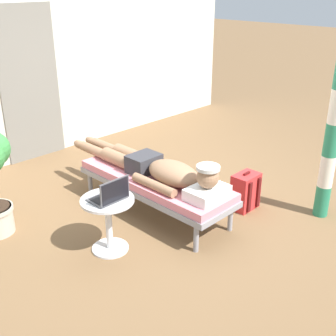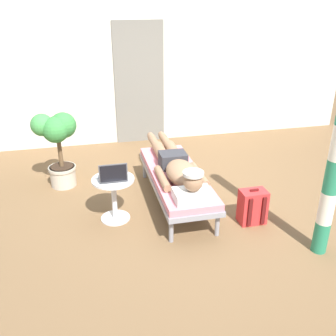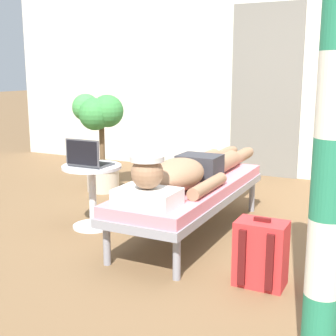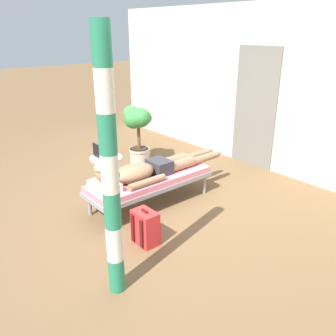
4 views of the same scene
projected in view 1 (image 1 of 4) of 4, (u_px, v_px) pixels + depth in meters
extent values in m
plane|color=brown|center=(176.00, 207.00, 4.73)|extent=(40.00, 40.00, 0.00)
cube|color=beige|center=(26.00, 58.00, 5.66)|extent=(7.60, 0.20, 2.70)
cube|color=slate|center=(30.00, 85.00, 5.69)|extent=(0.84, 0.03, 2.04)
cylinder|color=gray|center=(90.00, 184.00, 4.94)|extent=(0.05, 0.05, 0.28)
cylinder|color=gray|center=(125.00, 171.00, 5.27)|extent=(0.05, 0.05, 0.28)
cylinder|color=gray|center=(196.00, 238.00, 3.90)|extent=(0.05, 0.05, 0.28)
cylinder|color=gray|center=(230.00, 218.00, 4.24)|extent=(0.05, 0.05, 0.28)
cube|color=gray|center=(155.00, 185.00, 4.52)|extent=(0.61, 1.81, 0.06)
cube|color=pink|center=(155.00, 179.00, 4.49)|extent=(0.59, 1.78, 0.08)
cube|color=white|center=(207.00, 193.00, 4.00)|extent=(0.40, 0.28, 0.11)
sphere|color=#997051|center=(208.00, 177.00, 3.94)|extent=(0.21, 0.21, 0.21)
cylinder|color=silver|center=(208.00, 168.00, 3.90)|extent=(0.22, 0.22, 0.03)
ellipsoid|color=#997051|center=(173.00, 173.00, 4.26)|extent=(0.35, 0.60, 0.23)
cylinder|color=#997051|center=(154.00, 185.00, 4.17)|extent=(0.09, 0.55, 0.09)
cylinder|color=#997051|center=(184.00, 172.00, 4.46)|extent=(0.09, 0.55, 0.09)
cube|color=#333338|center=(144.00, 163.00, 4.54)|extent=(0.33, 0.26, 0.19)
cylinder|color=#997051|center=(117.00, 159.00, 4.71)|extent=(0.15, 0.42, 0.15)
cylinder|color=#997051|center=(94.00, 150.00, 5.00)|extent=(0.11, 0.44, 0.11)
ellipsoid|color=#997051|center=(79.00, 145.00, 5.18)|extent=(0.09, 0.20, 0.10)
cylinder|color=#997051|center=(129.00, 154.00, 4.82)|extent=(0.15, 0.42, 0.15)
cylinder|color=#997051|center=(105.00, 147.00, 5.11)|extent=(0.11, 0.44, 0.11)
ellipsoid|color=#997051|center=(91.00, 141.00, 5.30)|extent=(0.09, 0.20, 0.10)
cylinder|color=silver|center=(110.00, 248.00, 3.99)|extent=(0.34, 0.34, 0.02)
cylinder|color=silver|center=(109.00, 225.00, 3.89)|extent=(0.06, 0.06, 0.48)
cylinder|color=silver|center=(107.00, 200.00, 3.79)|extent=(0.48, 0.48, 0.02)
cube|color=#4C4C51|center=(107.00, 198.00, 3.78)|extent=(0.31, 0.22, 0.02)
cube|color=black|center=(106.00, 197.00, 3.78)|extent=(0.27, 0.15, 0.00)
cube|color=#4C4C51|center=(115.00, 191.00, 3.66)|extent=(0.31, 0.01, 0.21)
cube|color=black|center=(115.00, 191.00, 3.65)|extent=(0.29, 0.00, 0.19)
cube|color=red|center=(245.00, 191.00, 4.64)|extent=(0.30, 0.20, 0.40)
cube|color=red|center=(236.00, 194.00, 4.74)|extent=(0.23, 0.04, 0.18)
cube|color=#531212|center=(250.00, 197.00, 4.51)|extent=(0.04, 0.02, 0.34)
cube|color=#531212|center=(258.00, 192.00, 4.62)|extent=(0.04, 0.02, 0.34)
cube|color=#531212|center=(247.00, 173.00, 4.55)|extent=(0.10, 0.02, 0.02)
cylinder|color=#267F59|center=(322.00, 200.00, 4.51)|extent=(0.15, 0.15, 0.34)
cylinder|color=silver|center=(327.00, 171.00, 4.38)|extent=(0.15, 0.15, 0.34)
cylinder|color=#267F59|center=(332.00, 140.00, 4.24)|extent=(0.15, 0.15, 0.34)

